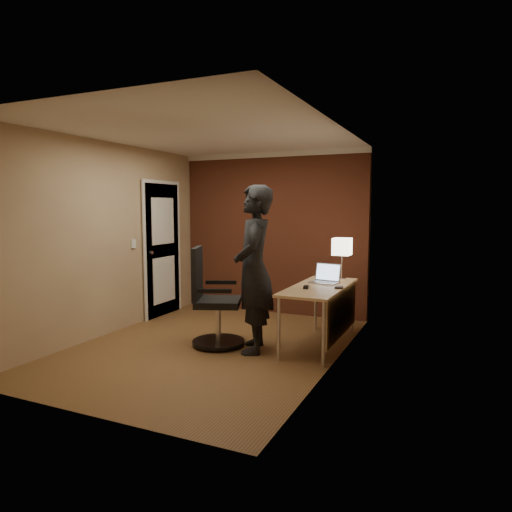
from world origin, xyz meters
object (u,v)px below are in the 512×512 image
(desk, at_px, (325,297))
(person, at_px, (254,269))
(office_chair, at_px, (212,303))
(mouse, at_px, (306,287))
(desk_lamp, at_px, (342,247))
(wallet, at_px, (339,287))
(laptop, at_px, (326,277))

(desk, relative_size, person, 0.78)
(office_chair, height_order, person, person)
(office_chair, bearing_deg, desk, 22.25)
(office_chair, bearing_deg, mouse, 14.32)
(desk, bearing_deg, desk_lamp, 85.91)
(desk_lamp, bearing_deg, person, -124.63)
(wallet, xyz_separation_m, person, (-0.89, -0.42, 0.22))
(wallet, bearing_deg, office_chair, -162.58)
(desk_lamp, bearing_deg, laptop, -108.36)
(desk_lamp, distance_m, mouse, 0.95)
(desk_lamp, height_order, office_chair, desk_lamp)
(wallet, xyz_separation_m, office_chair, (-1.43, -0.45, -0.23))
(desk, xyz_separation_m, mouse, (-0.16, -0.23, 0.14))
(desk, distance_m, office_chair, 1.35)
(desk, xyz_separation_m, laptop, (-0.07, 0.26, 0.19))
(desk_lamp, xyz_separation_m, laptop, (-0.11, -0.34, -0.35))
(wallet, relative_size, person, 0.06)
(desk, relative_size, laptop, 4.10)
(wallet, bearing_deg, person, -154.64)
(desk_lamp, bearing_deg, desk, -94.09)
(wallet, bearing_deg, desk_lamp, 101.24)
(laptop, distance_m, office_chair, 1.44)
(mouse, distance_m, person, 0.64)
(office_chair, bearing_deg, person, 2.87)
(desk_lamp, bearing_deg, office_chair, -139.14)
(laptop, xyz_separation_m, wallet, (0.25, -0.33, -0.05))
(mouse, bearing_deg, desk_lamp, 64.48)
(desk, distance_m, desk_lamp, 0.82)
(office_chair, bearing_deg, laptop, 33.34)
(person, bearing_deg, wallet, 93.98)
(desk, bearing_deg, laptop, 104.89)
(desk, bearing_deg, office_chair, -157.75)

